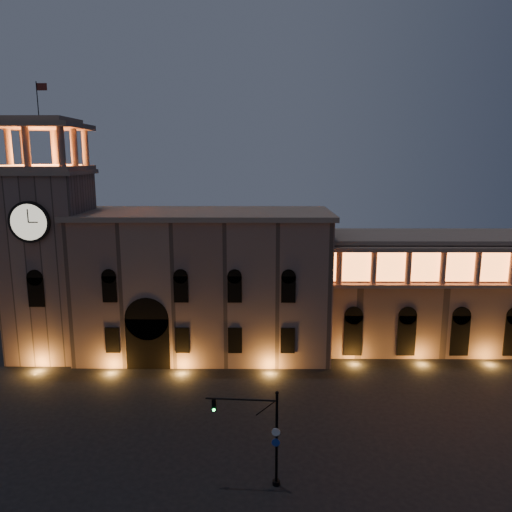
{
  "coord_description": "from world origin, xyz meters",
  "views": [
    {
      "loc": [
        4.72,
        -37.83,
        23.97
      ],
      "look_at": [
        4.39,
        16.0,
        13.29
      ],
      "focal_mm": 35.0,
      "sensor_mm": 36.0,
      "label": 1
    }
  ],
  "objects": [
    {
      "name": "clock_tower",
      "position": [
        -20.5,
        20.98,
        12.5
      ],
      "size": [
        9.8,
        9.8,
        32.4
      ],
      "color": "#846456",
      "rests_on": "ground"
    },
    {
      "name": "traffic_light",
      "position": [
        5.1,
        -4.62,
        3.95
      ],
      "size": [
        5.48,
        0.78,
        7.53
      ],
      "rotation": [
        0.0,
        0.0,
        -0.07
      ],
      "color": "black",
      "rests_on": "ground"
    },
    {
      "name": "colonnade_wing",
      "position": [
        32.0,
        23.92,
        7.33
      ],
      "size": [
        40.6,
        11.5,
        14.5
      ],
      "color": "#7F5F51",
      "rests_on": "ground"
    },
    {
      "name": "ground",
      "position": [
        0.0,
        0.0,
        0.0
      ],
      "size": [
        160.0,
        160.0,
        0.0
      ],
      "primitive_type": "plane",
      "color": "black",
      "rests_on": "ground"
    },
    {
      "name": "government_building",
      "position": [
        -2.08,
        21.93,
        8.77
      ],
      "size": [
        30.8,
        12.8,
        17.6
      ],
      "color": "#846456",
      "rests_on": "ground"
    }
  ]
}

